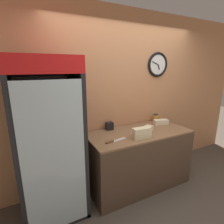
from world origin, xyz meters
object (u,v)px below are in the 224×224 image
sandwich_flat_left (161,122)px  condiment_jar (156,118)px  sandwich_stack_middle (142,130)px  napkin_dispenser (109,126)px  beverage_cooler (49,133)px  sandwich_stack_bottom (141,136)px  sandwich_flat_right (146,129)px  chefs_knife (113,141)px

sandwich_flat_left → condiment_jar: condiment_jar is taller
sandwich_stack_middle → napkin_dispenser: (-0.25, 0.50, -0.05)m
beverage_cooler → napkin_dispenser: beverage_cooler is taller
sandwich_stack_bottom → condiment_jar: 0.84m
sandwich_flat_right → condiment_jar: condiment_jar is taller
chefs_knife → napkin_dispenser: 0.46m
sandwich_stack_bottom → sandwich_stack_middle: size_ratio=1.01×
sandwich_stack_middle → sandwich_flat_right: 0.30m
beverage_cooler → sandwich_flat_left: size_ratio=7.44×
beverage_cooler → chefs_knife: beverage_cooler is taller
sandwich_stack_middle → chefs_knife: bearing=170.4°
sandwich_stack_bottom → chefs_knife: bearing=170.4°
chefs_knife → condiment_jar: (1.08, 0.43, 0.06)m
napkin_dispenser → chefs_knife: bearing=-110.0°
sandwich_stack_middle → condiment_jar: (0.68, 0.50, -0.04)m
chefs_knife → napkin_dispenser: napkin_dispenser is taller
sandwich_stack_middle → sandwich_flat_right: bearing=38.6°
sandwich_flat_right → chefs_knife: 0.64m
chefs_knife → condiment_jar: condiment_jar is taller
sandwich_flat_left → condiment_jar: size_ratio=1.90×
sandwich_flat_right → napkin_dispenser: 0.57m
chefs_knife → sandwich_flat_right: bearing=10.1°
condiment_jar → sandwich_stack_bottom: bearing=-143.5°
beverage_cooler → sandwich_stack_bottom: bearing=-13.6°
beverage_cooler → sandwich_stack_middle: (1.17, -0.28, -0.07)m
sandwich_stack_bottom → sandwich_flat_right: sandwich_stack_bottom is taller
sandwich_stack_middle → sandwich_flat_left: (0.66, 0.35, -0.07)m
chefs_knife → sandwich_stack_bottom: bearing=-9.6°
condiment_jar → napkin_dispenser: (-0.92, -0.00, -0.01)m
chefs_knife → napkin_dispenser: (0.16, 0.43, 0.05)m
sandwich_stack_bottom → sandwich_flat_right: bearing=38.6°
condiment_jar → sandwich_stack_middle: bearing=-143.5°
sandwich_stack_bottom → beverage_cooler: bearing=166.4°
sandwich_stack_bottom → sandwich_stack_middle: sandwich_stack_middle is taller
beverage_cooler → sandwich_flat_right: 1.41m
sandwich_stack_middle → sandwich_flat_left: 0.76m
beverage_cooler → chefs_knife: size_ratio=5.90×
beverage_cooler → sandwich_stack_bottom: (1.17, -0.28, -0.14)m
sandwich_flat_right → condiment_jar: 0.55m
chefs_knife → napkin_dispenser: bearing=70.0°
sandwich_stack_bottom → sandwich_flat_right: 0.29m
sandwich_flat_right → chefs_knife: bearing=-169.9°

